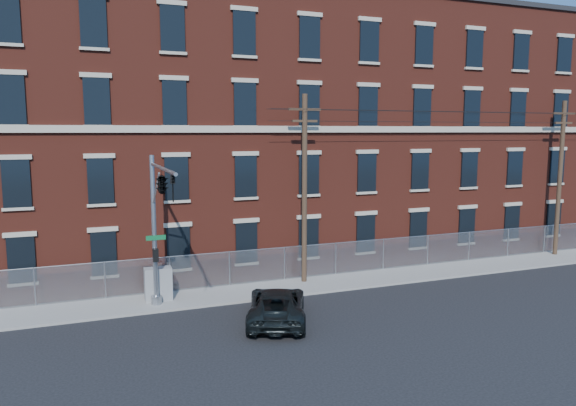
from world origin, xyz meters
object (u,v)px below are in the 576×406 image
(pickup_truck, at_px, (277,305))
(traffic_signal_mast, at_px, (160,199))
(utility_pole_near, at_px, (304,185))
(utility_cabinet, at_px, (158,284))

(pickup_truck, bearing_deg, traffic_signal_mast, 2.52)
(pickup_truck, bearing_deg, utility_pole_near, -102.88)
(traffic_signal_mast, distance_m, utility_cabinet, 5.32)
(traffic_signal_mast, height_order, utility_cabinet, traffic_signal_mast)
(pickup_truck, distance_m, utility_cabinet, 6.29)
(traffic_signal_mast, bearing_deg, utility_pole_near, 23.14)
(traffic_signal_mast, distance_m, utility_pole_near, 8.70)
(utility_pole_near, relative_size, utility_cabinet, 6.28)
(traffic_signal_mast, distance_m, pickup_truck, 6.75)
(pickup_truck, xyz_separation_m, utility_cabinet, (-4.44, 4.45, 0.20))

